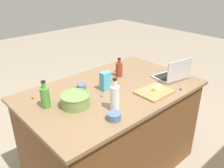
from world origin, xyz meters
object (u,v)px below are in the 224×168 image
Objects in this scene: candy_bag at (105,81)px; bottle_soy at (119,69)px; ramekin_small at (81,86)px; laptop at (173,75)px; mixing_bowl_large at (75,100)px; ramekin_medium at (114,116)px; bottle_olive at (45,97)px; butter_stick_left at (157,88)px; cutting_board at (154,92)px; bottle_vinegar at (115,97)px.

bottle_soy is at bearing -155.16° from candy_bag.
bottle_soy is 2.32× the size of ramekin_small.
bottle_soy is at bearing -49.94° from laptop.
ramekin_medium is (-0.10, 0.34, -0.03)m from mixing_bowl_large.
laptop is 1.48× the size of mixing_bowl_large.
bottle_olive is 0.54m from candy_bag.
ramekin_medium is 0.60× the size of candy_bag.
butter_stick_left is 0.67m from ramekin_small.
ramekin_medium is 0.48m from candy_bag.
ramekin_small reaches higher than cutting_board.
ramekin_small is at bearing -28.77° from laptop.
candy_bag is (0.31, -0.33, 0.05)m from butter_stick_left.
cutting_board is 2.67× the size of butter_stick_left.
ramekin_medium is (-0.27, 0.48, -0.06)m from bottle_olive.
ramekin_small is at bearing -49.08° from candy_bag.
ramekin_small is (0.45, -0.50, -0.02)m from butter_stick_left.
ramekin_small is (0.44, -0.03, -0.06)m from bottle_soy.
laptop is 3.40× the size of ramekin_medium.
candy_bag is at bearing -22.48° from laptop.
bottle_soy reaches higher than ramekin_medium.
bottle_olive reaches higher than mixing_bowl_large.
bottle_soy is 1.75× the size of butter_stick_left.
bottle_soy reaches higher than mixing_bowl_large.
laptop is at bearing 163.51° from bottle_olive.
butter_stick_left is 1.08× the size of ramekin_medium.
ramekin_medium is (0.10, 0.10, -0.08)m from bottle_vinegar.
candy_bag is at bearing -47.04° from butter_stick_left.
mixing_bowl_large is 2.11× the size of butter_stick_left.
bottle_olive is at bearing -27.18° from cutting_board.
ramekin_medium is at bearing 56.40° from candy_bag.
bottle_olive is 0.92m from cutting_board.
ramekin_medium reaches higher than ramekin_small.
cutting_board is (0.03, 0.47, -0.07)m from bottle_soy.
ramekin_medium is at bearing 105.69° from mixing_bowl_large.
laptop is 1.55× the size of bottle_olive.
ramekin_small is at bearing -102.14° from ramekin_medium.
candy_bag is at bearing -171.00° from mixing_bowl_large.
bottle_vinegar is 0.35m from candy_bag.
bottle_olive is at bearing -46.39° from bottle_vinegar.
butter_stick_left is at bearing 11.64° from laptop.
butter_stick_left reaches higher than ramekin_small.
candy_bag reaches higher than cutting_board.
bottle_olive is 0.41m from ramekin_small.
ramekin_medium is at bearing 77.86° from ramekin_small.
ramekin_small is 0.23m from candy_bag.
laptop is 0.69m from candy_bag.
bottle_soy is 0.65× the size of cutting_board.
mixing_bowl_large is 0.89× the size of bottle_vinegar.
ramekin_small is (-0.03, -0.47, -0.08)m from bottle_vinegar.
ramekin_small is at bearing -3.38° from bottle_soy.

